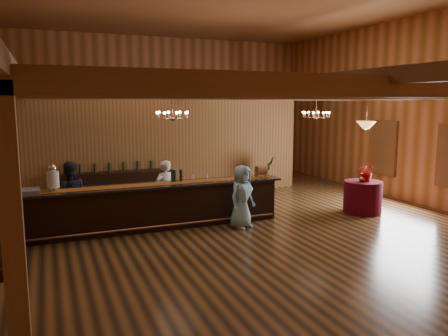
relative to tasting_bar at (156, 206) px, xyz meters
name	(u,v)px	position (x,y,z in m)	size (l,w,h in m)	color
floor	(226,221)	(1.81, -0.05, -0.54)	(14.00, 14.00, 0.00)	brown
wall_back	(158,109)	(1.81, 6.95, 2.21)	(12.00, 0.10, 5.50)	#C67F4E
wall_right	(412,111)	(7.81, -0.05, 2.21)	(0.10, 14.00, 5.50)	#C67F4E
beam_grid	(219,93)	(1.81, 0.46, 2.70)	(11.90, 13.90, 0.39)	brown
support_posts	(234,161)	(1.81, -0.55, 1.06)	(9.20, 10.20, 3.20)	brown
partition_wall	(170,148)	(1.31, 3.45, 1.01)	(9.00, 0.18, 3.10)	brown
window_right_back	(385,148)	(7.76, 0.95, 1.01)	(0.12, 1.05, 1.75)	white
backroom_boxes	(161,170)	(1.52, 5.45, -0.01)	(4.10, 0.60, 1.10)	black
tasting_bar	(156,206)	(0.00, 0.00, 0.00)	(6.40, 0.84, 1.08)	black
beverage_dispenser	(53,178)	(-2.25, 0.06, 0.81)	(0.26, 0.26, 0.60)	silver
glass_rack_tray	(27,192)	(-2.77, -0.05, 0.57)	(0.50, 0.50, 0.10)	gray
raffle_drum	(261,171)	(2.79, -0.05, 0.70)	(0.34, 0.24, 0.30)	#92603A
bar_bottle_0	(173,176)	(0.46, 0.12, 0.67)	(0.07, 0.07, 0.30)	black
bar_bottle_1	(174,176)	(0.51, 0.12, 0.67)	(0.07, 0.07, 0.30)	black
bar_bottle_2	(181,176)	(0.68, 0.12, 0.67)	(0.07, 0.07, 0.30)	black
backbar_shelf	(117,187)	(-0.42, 3.16, -0.07)	(3.33, 0.52, 0.94)	black
round_table	(363,197)	(5.57, -0.71, -0.10)	(1.02, 1.02, 0.88)	#540817
chandelier_left	(172,115)	(0.58, 0.46, 2.15)	(0.80, 0.80, 0.66)	#A26A44
chandelier_right	(316,114)	(5.10, 0.94, 2.10)	(0.80, 0.80, 0.71)	#A26A44
pendant_lamp	(366,125)	(5.57, -0.71, 1.86)	(0.52, 0.52, 0.90)	#A26A44
bartender	(165,190)	(0.42, 0.70, 0.23)	(0.56, 0.37, 1.54)	white
staff_second	(70,195)	(-1.88, 0.70, 0.27)	(0.79, 0.62, 1.63)	#1F2233
guest	(242,197)	(1.93, -0.74, 0.22)	(0.75, 0.48, 1.53)	#83BBD3
floor_plant	(267,174)	(4.39, 2.64, 0.10)	(0.71, 0.57, 1.29)	#274D21
table_flowers	(367,172)	(5.62, -0.77, 0.60)	(0.47, 0.41, 0.52)	#AA0508
table_vase	(362,176)	(5.48, -0.77, 0.49)	(0.15, 0.15, 0.30)	#A26A44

